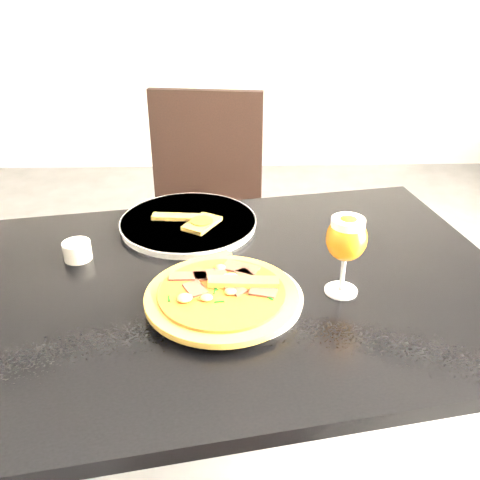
{
  "coord_description": "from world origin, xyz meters",
  "views": [
    {
      "loc": [
        0.35,
        -0.61,
        1.35
      ],
      "look_at": [
        0.38,
        0.35,
        0.83
      ],
      "focal_mm": 40.0,
      "sensor_mm": 36.0,
      "label": 1
    }
  ],
  "objects_px": {
    "dining_table": "(224,318)",
    "beer_glass": "(346,239)",
    "chair_far": "(203,214)",
    "pizza": "(222,295)"
  },
  "relations": [
    {
      "from": "dining_table",
      "to": "beer_glass",
      "type": "bearing_deg",
      "value": -19.66
    },
    {
      "from": "dining_table",
      "to": "beer_glass",
      "type": "relative_size",
      "value": 7.94
    },
    {
      "from": "chair_far",
      "to": "beer_glass",
      "type": "xyz_separation_m",
      "value": [
        0.31,
        -0.87,
        0.36
      ]
    },
    {
      "from": "dining_table",
      "to": "chair_far",
      "type": "distance_m",
      "value": 0.84
    },
    {
      "from": "chair_far",
      "to": "pizza",
      "type": "height_order",
      "value": "chair_far"
    },
    {
      "from": "pizza",
      "to": "beer_glass",
      "type": "height_order",
      "value": "beer_glass"
    },
    {
      "from": "pizza",
      "to": "beer_glass",
      "type": "relative_size",
      "value": 1.77
    },
    {
      "from": "chair_far",
      "to": "beer_glass",
      "type": "bearing_deg",
      "value": -62.44
    },
    {
      "from": "dining_table",
      "to": "chair_far",
      "type": "xyz_separation_m",
      "value": [
        -0.08,
        0.83,
        -0.15
      ]
    },
    {
      "from": "dining_table",
      "to": "pizza",
      "type": "xyz_separation_m",
      "value": [
        -0.0,
        -0.08,
        0.11
      ]
    }
  ]
}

